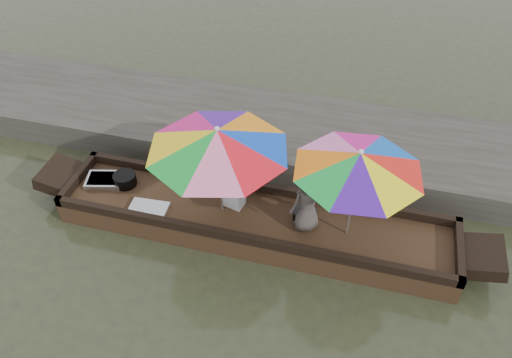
% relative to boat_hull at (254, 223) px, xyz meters
% --- Properties ---
extents(water, '(80.00, 80.00, 0.00)m').
position_rel_boat_hull_xyz_m(water, '(0.00, 0.00, -0.17)').
color(water, '#2A2E1E').
rests_on(water, ground).
extents(dock, '(22.00, 2.20, 0.50)m').
position_rel_boat_hull_xyz_m(dock, '(0.00, 2.20, 0.08)').
color(dock, '#2D2B26').
rests_on(dock, ground).
extents(boat_hull, '(6.01, 1.20, 0.35)m').
position_rel_boat_hull_xyz_m(boat_hull, '(0.00, 0.00, 0.00)').
color(boat_hull, '#342416').
rests_on(boat_hull, water).
extents(cooking_pot, '(0.36, 0.36, 0.19)m').
position_rel_boat_hull_xyz_m(cooking_pot, '(-2.19, 0.14, 0.27)').
color(cooking_pot, black).
rests_on(cooking_pot, boat_hull).
extents(tray_crayfish, '(0.67, 0.54, 0.09)m').
position_rel_boat_hull_xyz_m(tray_crayfish, '(-2.53, 0.09, 0.22)').
color(tray_crayfish, silver).
rests_on(tray_crayfish, boat_hull).
extents(tray_scallop, '(0.61, 0.44, 0.06)m').
position_rel_boat_hull_xyz_m(tray_scallop, '(-1.58, -0.34, 0.21)').
color(tray_scallop, silver).
rests_on(tray_scallop, boat_hull).
extents(charcoal_grill, '(0.34, 0.34, 0.16)m').
position_rel_boat_hull_xyz_m(charcoal_grill, '(0.74, 0.13, 0.26)').
color(charcoal_grill, black).
rests_on(charcoal_grill, boat_hull).
extents(supply_bag, '(0.33, 0.28, 0.26)m').
position_rel_boat_hull_xyz_m(supply_bag, '(-0.35, 0.15, 0.30)').
color(supply_bag, silver).
rests_on(supply_bag, boat_hull).
extents(vendor, '(0.59, 0.57, 1.02)m').
position_rel_boat_hull_xyz_m(vendor, '(0.78, -0.03, 0.68)').
color(vendor, '#47403C').
rests_on(vendor, boat_hull).
extents(umbrella_bow, '(2.31, 2.31, 1.55)m').
position_rel_boat_hull_xyz_m(umbrella_bow, '(-0.51, 0.00, 0.95)').
color(umbrella_bow, blue).
rests_on(umbrella_bow, boat_hull).
extents(umbrella_stern, '(2.18, 2.18, 1.55)m').
position_rel_boat_hull_xyz_m(umbrella_stern, '(1.39, 0.00, 0.95)').
color(umbrella_stern, red).
rests_on(umbrella_stern, boat_hull).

